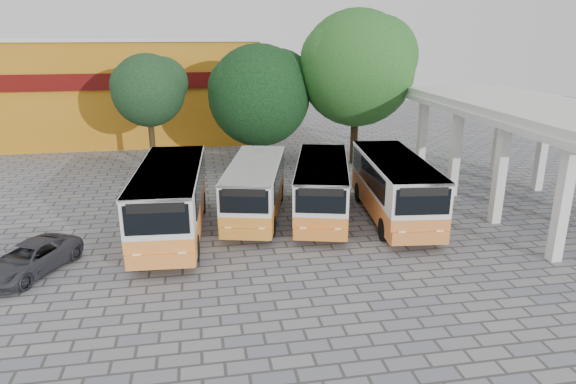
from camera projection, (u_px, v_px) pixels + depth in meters
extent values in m
plane|color=gray|center=(348.00, 249.00, 21.74)|extent=(90.00, 90.00, 0.00)
cube|color=silver|center=(563.00, 201.00, 19.96)|extent=(0.45, 0.45, 5.00)
cube|color=silver|center=(422.00, 136.00, 32.15)|extent=(0.45, 0.45, 5.00)
cube|color=silver|center=(499.00, 133.00, 33.05)|extent=(0.45, 0.45, 5.00)
cube|color=silver|center=(531.00, 106.00, 25.69)|extent=(6.60, 15.60, 0.40)
cube|color=silver|center=(530.00, 113.00, 25.79)|extent=(6.80, 15.80, 0.30)
cube|color=#B57012|center=(135.00, 90.00, 43.06)|extent=(20.00, 10.00, 8.00)
cube|color=#590C0A|center=(126.00, 81.00, 37.91)|extent=(20.00, 0.20, 1.20)
cube|color=silver|center=(130.00, 39.00, 41.80)|extent=(20.40, 10.40, 0.30)
cube|color=orange|center=(172.00, 215.00, 22.93)|extent=(3.18, 8.83, 1.14)
cube|color=silver|center=(170.00, 185.00, 22.51)|extent=(3.18, 8.83, 1.59)
cube|color=silver|center=(169.00, 169.00, 22.29)|extent=(3.23, 8.83, 0.13)
cube|color=black|center=(139.00, 187.00, 22.28)|extent=(0.53, 7.14, 1.14)
cube|color=black|center=(200.00, 183.00, 22.73)|extent=(0.53, 7.14, 1.14)
cube|color=black|center=(165.00, 220.00, 18.42)|extent=(2.33, 0.21, 1.14)
cube|color=black|center=(164.00, 208.00, 18.28)|extent=(2.06, 0.20, 0.37)
cylinder|color=black|center=(140.00, 251.00, 20.22)|extent=(0.30, 1.08, 1.08)
cylinder|color=black|center=(200.00, 247.00, 20.61)|extent=(0.30, 1.08, 1.08)
cylinder|color=black|center=(150.00, 205.00, 25.50)|extent=(0.30, 1.08, 1.08)
cylinder|color=black|center=(198.00, 202.00, 25.90)|extent=(0.30, 1.08, 1.08)
cube|color=orange|center=(256.00, 200.00, 25.21)|extent=(4.01, 7.93, 1.00)
cube|color=silver|center=(255.00, 177.00, 24.85)|extent=(4.01, 7.93, 1.40)
cube|color=silver|center=(255.00, 164.00, 24.65)|extent=(4.05, 7.94, 0.11)
cube|color=black|center=(231.00, 178.00, 24.65)|extent=(1.53, 6.11, 1.00)
cube|color=black|center=(279.00, 175.00, 25.04)|extent=(1.53, 6.11, 1.00)
cube|color=black|center=(266.00, 202.00, 21.26)|extent=(2.00, 0.53, 1.00)
cube|color=black|center=(266.00, 192.00, 21.14)|extent=(1.77, 0.48, 0.32)
cylinder|color=black|center=(239.00, 227.00, 22.84)|extent=(0.27, 0.95, 0.95)
cylinder|color=black|center=(285.00, 224.00, 23.18)|extent=(0.27, 0.95, 0.95)
cylinder|color=black|center=(231.00, 194.00, 27.47)|extent=(0.27, 0.95, 0.95)
cylinder|color=black|center=(269.00, 192.00, 27.82)|extent=(0.27, 0.95, 0.95)
cube|color=orange|center=(322.00, 200.00, 25.18)|extent=(4.23, 8.12, 1.02)
cube|color=silver|center=(322.00, 176.00, 24.81)|extent=(4.23, 8.12, 1.43)
cube|color=silver|center=(322.00, 163.00, 24.61)|extent=(4.27, 8.13, 0.12)
cube|color=black|center=(298.00, 177.00, 24.60)|extent=(1.67, 6.22, 1.02)
cube|color=black|center=(346.00, 175.00, 25.00)|extent=(1.67, 6.22, 1.02)
cube|color=black|center=(345.00, 201.00, 21.13)|extent=(2.04, 0.58, 1.02)
cube|color=black|center=(345.00, 192.00, 21.01)|extent=(1.80, 0.53, 0.33)
cylinder|color=black|center=(312.00, 228.00, 22.75)|extent=(0.27, 0.97, 0.97)
cylinder|color=black|center=(357.00, 225.00, 23.10)|extent=(0.27, 0.97, 0.97)
cylinder|color=black|center=(291.00, 193.00, 27.49)|extent=(0.27, 0.97, 0.97)
cylinder|color=black|center=(329.00, 191.00, 27.85)|extent=(0.27, 0.97, 0.97)
cube|color=orange|center=(393.00, 200.00, 24.95)|extent=(3.39, 8.55, 1.09)
cube|color=silver|center=(395.00, 174.00, 24.55)|extent=(3.39, 8.55, 1.53)
cube|color=silver|center=(396.00, 160.00, 24.34)|extent=(3.43, 8.56, 0.12)
cube|color=black|center=(370.00, 175.00, 24.33)|extent=(0.79, 6.84, 1.09)
cube|color=black|center=(420.00, 173.00, 24.76)|extent=(0.79, 6.84, 1.09)
cube|color=black|center=(434.00, 202.00, 20.62)|extent=(2.23, 0.29, 1.09)
cube|color=black|center=(435.00, 191.00, 20.49)|extent=(1.97, 0.27, 0.35)
cylinder|color=black|center=(391.00, 230.00, 22.35)|extent=(0.29, 1.04, 1.04)
cylinder|color=black|center=(440.00, 227.00, 22.73)|extent=(0.29, 1.04, 1.04)
cylinder|color=black|center=(354.00, 193.00, 27.43)|extent=(0.29, 1.04, 1.04)
cylinder|color=black|center=(394.00, 191.00, 27.81)|extent=(0.29, 1.04, 1.04)
cylinder|color=#3C2D18|center=(152.00, 140.00, 34.35)|extent=(0.39, 0.39, 3.58)
sphere|color=black|center=(148.00, 90.00, 33.35)|extent=(4.73, 4.73, 4.73)
sphere|color=black|center=(163.00, 82.00, 33.65)|extent=(3.31, 3.31, 3.31)
sphere|color=black|center=(134.00, 85.00, 32.91)|extent=(3.08, 3.08, 3.08)
cylinder|color=#3C2513|center=(260.00, 138.00, 35.00)|extent=(0.44, 0.44, 3.66)
sphere|color=black|center=(259.00, 96.00, 34.14)|extent=(6.76, 6.76, 6.76)
sphere|color=black|center=(278.00, 84.00, 34.44)|extent=(4.73, 4.73, 4.73)
sphere|color=black|center=(241.00, 88.00, 33.60)|extent=(4.40, 4.40, 4.40)
cylinder|color=#352713|center=(354.00, 129.00, 35.09)|extent=(0.50, 0.50, 4.78)
sphere|color=#1F5819|center=(357.00, 68.00, 33.87)|extent=(7.64, 7.64, 7.64)
sphere|color=#1F5819|center=(378.00, 56.00, 34.18)|extent=(5.35, 5.35, 5.35)
sphere|color=#1F5819|center=(338.00, 60.00, 33.28)|extent=(4.97, 4.97, 4.97)
imported|color=#2F3038|center=(29.00, 259.00, 19.45)|extent=(3.66, 4.61, 1.17)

